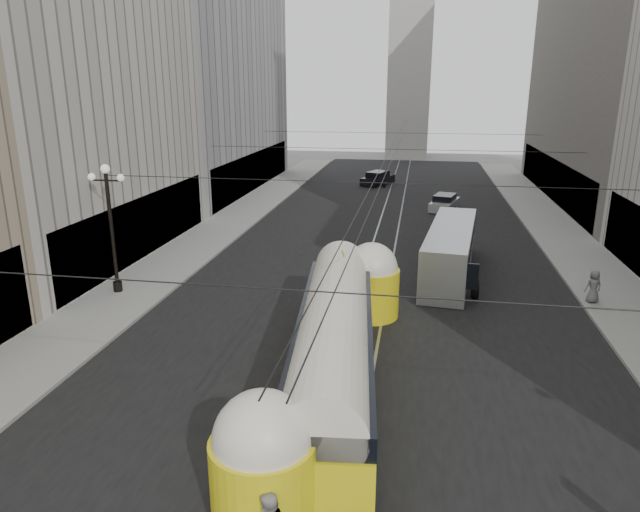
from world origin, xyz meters
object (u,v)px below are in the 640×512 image
at_px(streetcar, 334,342).
at_px(pedestrian_crossing_a, 224,472).
at_px(pedestrian_sidewalk_right, 594,286).
at_px(city_bus, 450,249).

bearing_deg(streetcar, pedestrian_crossing_a, -107.03).
bearing_deg(pedestrian_sidewalk_right, streetcar, 24.38).
bearing_deg(city_bus, pedestrian_sidewalk_right, -28.63).
bearing_deg(city_bus, pedestrian_crossing_a, -108.04).
height_order(streetcar, pedestrian_crossing_a, streetcar).
height_order(pedestrian_crossing_a, pedestrian_sidewalk_right, pedestrian_sidewalk_right).
height_order(city_bus, pedestrian_crossing_a, city_bus).
height_order(city_bus, pedestrian_sidewalk_right, city_bus).
bearing_deg(pedestrian_crossing_a, city_bus, -18.02).
xyz_separation_m(streetcar, pedestrian_crossing_a, (-1.86, -6.09, -0.89)).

